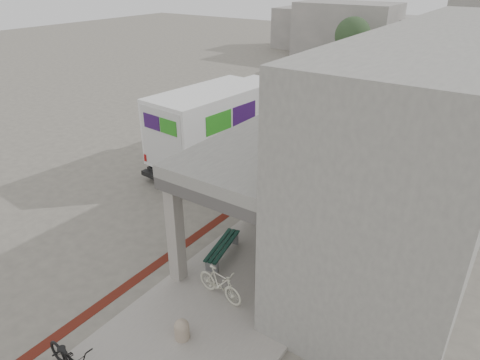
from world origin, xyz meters
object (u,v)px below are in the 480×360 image
Objects in this scene: fedex_truck at (226,121)px; bicycle_cream at (220,283)px; utility_cabinet at (351,203)px; bench at (223,248)px.

fedex_truck reaches higher than bicycle_cream.
bicycle_cream is at bearing -49.66° from fedex_truck.
bicycle_cream is at bearing -88.89° from utility_cabinet.
bench is (4.83, -6.76, -1.52)m from fedex_truck.
bench is 1.25× the size of bicycle_cream.
bench is at bearing -103.29° from utility_cabinet.
bench is 2.22× the size of utility_cabinet.
utility_cabinet is at bearing 51.63° from bench.
utility_cabinet is (2.40, 5.02, 0.12)m from bench.
utility_cabinet is at bearing -4.36° from bicycle_cream.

